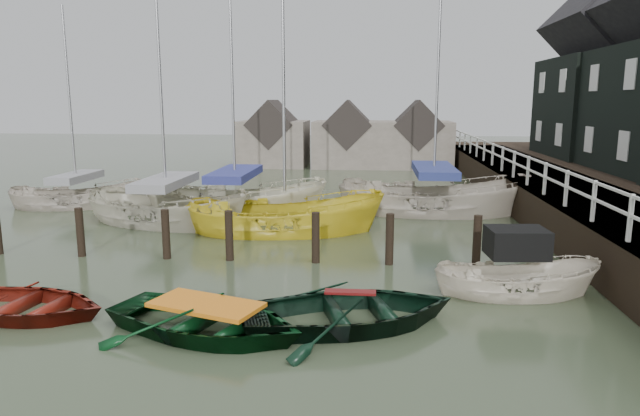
# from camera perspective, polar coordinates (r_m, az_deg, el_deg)

# --- Properties ---
(ground) EXTENTS (120.00, 120.00, 0.00)m
(ground) POSITION_cam_1_polar(r_m,az_deg,el_deg) (13.05, -7.12, -8.95)
(ground) COLOR #313B26
(ground) RESTS_ON ground
(pier) EXTENTS (3.04, 32.00, 2.70)m
(pier) POSITION_cam_1_polar(r_m,az_deg,el_deg) (23.28, 22.17, 0.88)
(pier) COLOR black
(pier) RESTS_ON ground
(mooring_pilings) EXTENTS (13.72, 0.22, 1.80)m
(mooring_pilings) POSITION_cam_1_polar(r_m,az_deg,el_deg) (15.95, -8.75, -3.45)
(mooring_pilings) COLOR black
(mooring_pilings) RESTS_ON ground
(far_sheds) EXTENTS (14.00, 4.08, 4.39)m
(far_sheds) POSITION_cam_1_polar(r_m,az_deg,el_deg) (38.11, 2.57, 6.96)
(far_sheds) COLOR #665B51
(far_sheds) RESTS_ON ground
(rowboat_red) EXTENTS (3.97, 3.07, 0.76)m
(rowboat_red) POSITION_cam_1_polar(r_m,az_deg,el_deg) (13.46, -27.51, -9.51)
(rowboat_red) COLOR #63170E
(rowboat_red) RESTS_ON ground
(rowboat_green) EXTENTS (4.74, 4.03, 0.83)m
(rowboat_green) POSITION_cam_1_polar(r_m,az_deg,el_deg) (11.32, -11.21, -12.23)
(rowboat_green) COLOR black
(rowboat_green) RESTS_ON ground
(rowboat_dkgreen) EXTENTS (5.03, 4.24, 0.89)m
(rowboat_dkgreen) POSITION_cam_1_polar(r_m,az_deg,el_deg) (11.50, 3.01, -11.65)
(rowboat_dkgreen) COLOR black
(rowboat_dkgreen) RESTS_ON ground
(motorboat) EXTENTS (3.83, 1.69, 2.23)m
(motorboat) POSITION_cam_1_polar(r_m,az_deg,el_deg) (13.86, 18.97, -7.75)
(motorboat) COLOR beige
(motorboat) RESTS_ON ground
(sailboat_a) EXTENTS (7.08, 4.37, 11.36)m
(sailboat_a) POSITION_cam_1_polar(r_m,az_deg,el_deg) (21.15, -15.01, -1.40)
(sailboat_a) COLOR #BDB7A1
(sailboat_a) RESTS_ON ground
(sailboat_b) EXTENTS (7.04, 2.66, 12.56)m
(sailboat_b) POSITION_cam_1_polar(r_m,az_deg,el_deg) (22.20, -8.41, -0.58)
(sailboat_b) COLOR beige
(sailboat_b) RESTS_ON ground
(sailboat_c) EXTENTS (6.90, 3.31, 10.53)m
(sailboat_c) POSITION_cam_1_polar(r_m,az_deg,el_deg) (19.26, -3.49, -2.38)
(sailboat_c) COLOR yellow
(sailboat_c) RESTS_ON ground
(sailboat_d) EXTENTS (7.62, 3.27, 13.10)m
(sailboat_d) POSITION_cam_1_polar(r_m,az_deg,el_deg) (22.86, 11.20, -0.34)
(sailboat_d) COLOR beige
(sailboat_d) RESTS_ON ground
(sailboat_e) EXTENTS (5.64, 3.36, 9.06)m
(sailboat_e) POSITION_cam_1_polar(r_m,az_deg,el_deg) (25.79, -23.04, 0.26)
(sailboat_e) COLOR #BCAFA0
(sailboat_e) RESTS_ON ground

